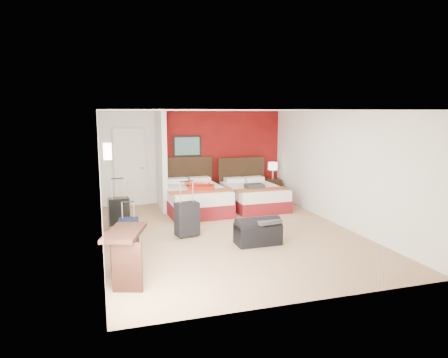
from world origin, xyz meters
name	(u,v)px	position (x,y,z in m)	size (l,w,h in m)	color
ground	(230,233)	(0.00, 0.00, 0.00)	(6.50, 6.50, 0.00)	tan
room_walls	(151,167)	(-1.40, 1.42, 1.26)	(5.02, 6.52, 2.50)	white
red_accent_panel	(220,156)	(0.75, 3.23, 1.25)	(3.50, 0.04, 2.50)	maroon
partition_wall	(161,160)	(-1.00, 2.61, 1.25)	(0.12, 1.20, 2.50)	silver
entry_door	(130,167)	(-1.75, 3.20, 1.02)	(0.82, 0.06, 2.05)	silver
bed_left	(195,199)	(-0.27, 2.03, 0.31)	(1.43, 2.05, 0.61)	silver
bed_right	(254,197)	(1.31, 2.03, 0.28)	(1.31, 1.87, 0.56)	silver
red_suitcase_open	(199,186)	(-0.17, 1.93, 0.67)	(0.60, 0.83, 0.10)	#B01C0F
jacket_bundle	(254,186)	(1.21, 1.73, 0.62)	(0.45, 0.36, 0.11)	#37363B
nightstand	(272,189)	(2.18, 2.79, 0.29)	(0.42, 0.42, 0.59)	black
table_lamp	(273,171)	(2.18, 2.79, 0.83)	(0.27, 0.27, 0.47)	white
suitcase_black	(119,214)	(-2.16, 0.99, 0.32)	(0.43, 0.27, 0.64)	black
suitcase_charcoal	(187,220)	(-0.88, 0.03, 0.33)	(0.45, 0.28, 0.66)	black
suitcase_navy	(129,233)	(-2.04, -0.20, 0.25)	(0.35, 0.22, 0.49)	black
duffel_bag	(258,233)	(0.30, -0.83, 0.21)	(0.84, 0.45, 0.42)	black
jacket_draped	(266,221)	(0.45, -0.88, 0.45)	(0.46, 0.39, 0.06)	#3D3C42
desk	(125,256)	(-2.20, -1.86, 0.39)	(0.46, 0.93, 0.77)	black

